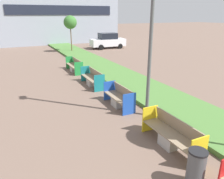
{
  "coord_description": "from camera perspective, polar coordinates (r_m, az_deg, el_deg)",
  "views": [
    {
      "loc": [
        -3.4,
        1.47,
        4.04
      ],
      "look_at": [
        0.9,
        10.39,
        0.6
      ],
      "focal_mm": 35.0,
      "sensor_mm": 36.0,
      "label": 1
    }
  ],
  "objects": [
    {
      "name": "street_lamp_post",
      "position": [
        8.5,
        10.53,
        19.75
      ],
      "size": [
        0.24,
        0.44,
        7.58
      ],
      "color": "#56595B",
      "rests_on": "ground"
    },
    {
      "name": "parked_car_distant",
      "position": [
        27.5,
        -1.12,
        12.61
      ],
      "size": [
        4.32,
        2.06,
        1.86
      ],
      "rotation": [
        0.0,
        0.0,
        -0.07
      ],
      "color": "silver",
      "rests_on": "ground"
    },
    {
      "name": "building_backdrop",
      "position": [
        34.27,
        -14.0,
        18.72
      ],
      "size": [
        16.72,
        5.58,
        8.21
      ],
      "color": "#939EAD",
      "rests_on": "ground"
    },
    {
      "name": "bench_teal_frame",
      "position": [
        12.96,
        -5.07,
        2.64
      ],
      "size": [
        0.65,
        2.33,
        0.94
      ],
      "color": "#ADA8A0",
      "rests_on": "ground"
    },
    {
      "name": "planter_grass_strip",
      "position": [
        13.04,
        6.06,
        1.4
      ],
      "size": [
        2.8,
        120.0,
        0.18
      ],
      "color": "#4C7A38",
      "rests_on": "ground"
    },
    {
      "name": "bench_blue_frame",
      "position": [
        10.0,
        1.92,
        -2.42
      ],
      "size": [
        0.65,
        1.98,
        0.94
      ],
      "color": "#ADA8A0",
      "rests_on": "ground"
    },
    {
      "name": "bench_yellow_frame",
      "position": [
        7.34,
        15.26,
        -11.56
      ],
      "size": [
        0.65,
        2.31,
        0.94
      ],
      "color": "#ADA8A0",
      "rests_on": "ground"
    },
    {
      "name": "sapling_tree_far",
      "position": [
        24.74,
        -10.86,
        16.82
      ],
      "size": [
        1.4,
        1.4,
        3.9
      ],
      "color": "brown",
      "rests_on": "ground"
    },
    {
      "name": "bench_green_frame",
      "position": [
        16.36,
        -9.72,
        5.92
      ],
      "size": [
        0.65,
        2.37,
        0.94
      ],
      "color": "#ADA8A0",
      "rests_on": "ground"
    },
    {
      "name": "litter_bin",
      "position": [
        6.0,
        21.07,
        -18.6
      ],
      "size": [
        0.46,
        0.46,
        0.98
      ],
      "color": "#4C4F51",
      "rests_on": "ground"
    }
  ]
}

